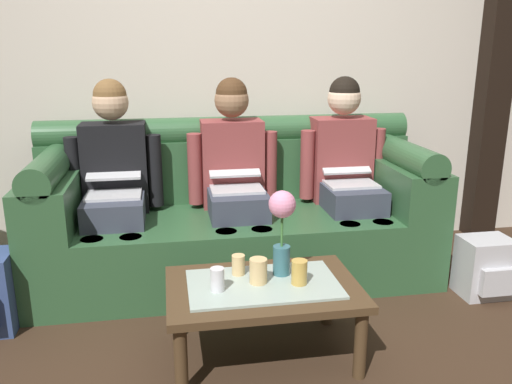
{
  "coord_description": "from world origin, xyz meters",
  "views": [
    {
      "loc": [
        -0.4,
        -1.93,
        1.4
      ],
      "look_at": [
        0.07,
        0.78,
        0.64
      ],
      "focal_mm": 36.76,
      "sensor_mm": 36.0,
      "label": 1
    }
  ],
  "objects_px": {
    "flower_vase": "(282,222)",
    "coffee_table": "(263,294)",
    "person_left": "(114,177)",
    "cup_far_left": "(299,272)",
    "couch": "(235,217)",
    "person_right": "(346,168)",
    "person_middle": "(234,172)",
    "cup_near_left": "(238,265)",
    "backpack_right": "(485,268)",
    "cup_near_right": "(217,279)",
    "cup_far_center": "(258,271)"
  },
  "relations": [
    {
      "from": "cup_near_left",
      "to": "backpack_right",
      "type": "distance_m",
      "value": 1.52
    },
    {
      "from": "couch",
      "to": "cup_far_left",
      "type": "xyz_separation_m",
      "value": [
        0.16,
        -1.0,
        0.06
      ]
    },
    {
      "from": "cup_near_left",
      "to": "cup_far_center",
      "type": "xyz_separation_m",
      "value": [
        0.08,
        -0.1,
        0.01
      ]
    },
    {
      "from": "person_right",
      "to": "coffee_table",
      "type": "relative_size",
      "value": 1.4
    },
    {
      "from": "person_middle",
      "to": "coffee_table",
      "type": "xyz_separation_m",
      "value": [
        0.0,
        -0.96,
        -0.34
      ]
    },
    {
      "from": "person_middle",
      "to": "cup_near_right",
      "type": "relative_size",
      "value": 11.62
    },
    {
      "from": "person_middle",
      "to": "backpack_right",
      "type": "bearing_deg",
      "value": -22.51
    },
    {
      "from": "cup_near_left",
      "to": "cup_near_right",
      "type": "xyz_separation_m",
      "value": [
        -0.11,
        -0.15,
        0.01
      ]
    },
    {
      "from": "cup_near_left",
      "to": "flower_vase",
      "type": "bearing_deg",
      "value": -8.88
    },
    {
      "from": "couch",
      "to": "cup_far_center",
      "type": "relative_size",
      "value": 20.86
    },
    {
      "from": "flower_vase",
      "to": "backpack_right",
      "type": "relative_size",
      "value": 1.17
    },
    {
      "from": "person_middle",
      "to": "coffee_table",
      "type": "distance_m",
      "value": 1.02
    },
    {
      "from": "couch",
      "to": "cup_near_left",
      "type": "distance_m",
      "value": 0.86
    },
    {
      "from": "backpack_right",
      "to": "cup_far_center",
      "type": "bearing_deg",
      "value": -164.68
    },
    {
      "from": "person_left",
      "to": "coffee_table",
      "type": "bearing_deg",
      "value": -53.35
    },
    {
      "from": "cup_near_right",
      "to": "person_left",
      "type": "bearing_deg",
      "value": 116.69
    },
    {
      "from": "cup_far_left",
      "to": "flower_vase",
      "type": "bearing_deg",
      "value": 115.81
    },
    {
      "from": "cup_near_right",
      "to": "backpack_right",
      "type": "xyz_separation_m",
      "value": [
        1.59,
        0.43,
        -0.25
      ]
    },
    {
      "from": "cup_near_right",
      "to": "cup_far_center",
      "type": "relative_size",
      "value": 0.92
    },
    {
      "from": "person_right",
      "to": "couch",
      "type": "bearing_deg",
      "value": 179.67
    },
    {
      "from": "couch",
      "to": "cup_far_center",
      "type": "xyz_separation_m",
      "value": [
        -0.02,
        -0.96,
        0.06
      ]
    },
    {
      "from": "cup_far_left",
      "to": "couch",
      "type": "bearing_deg",
      "value": 98.97
    },
    {
      "from": "person_middle",
      "to": "cup_far_left",
      "type": "xyz_separation_m",
      "value": [
        0.16,
        -1.0,
        -0.23
      ]
    },
    {
      "from": "person_left",
      "to": "cup_far_left",
      "type": "distance_m",
      "value": 1.34
    },
    {
      "from": "person_left",
      "to": "cup_far_center",
      "type": "height_order",
      "value": "person_left"
    },
    {
      "from": "person_middle",
      "to": "cup_near_left",
      "type": "bearing_deg",
      "value": -96.52
    },
    {
      "from": "coffee_table",
      "to": "cup_near_right",
      "type": "xyz_separation_m",
      "value": [
        -0.21,
        -0.04,
        0.11
      ]
    },
    {
      "from": "flower_vase",
      "to": "cup_far_left",
      "type": "distance_m",
      "value": 0.24
    },
    {
      "from": "backpack_right",
      "to": "cup_far_left",
      "type": "bearing_deg",
      "value": -160.78
    },
    {
      "from": "person_left",
      "to": "flower_vase",
      "type": "distance_m",
      "value": 1.2
    },
    {
      "from": "person_left",
      "to": "cup_near_right",
      "type": "relative_size",
      "value": 11.62
    },
    {
      "from": "person_middle",
      "to": "backpack_right",
      "type": "distance_m",
      "value": 1.57
    },
    {
      "from": "person_right",
      "to": "backpack_right",
      "type": "bearing_deg",
      "value": -40.74
    },
    {
      "from": "couch",
      "to": "person_middle",
      "type": "xyz_separation_m",
      "value": [
        0.0,
        -0.0,
        0.29
      ]
    },
    {
      "from": "cup_far_left",
      "to": "person_right",
      "type": "bearing_deg",
      "value": 60.79
    },
    {
      "from": "person_middle",
      "to": "flower_vase",
      "type": "relative_size",
      "value": 3.02
    },
    {
      "from": "coffee_table",
      "to": "cup_far_left",
      "type": "relative_size",
      "value": 7.79
    },
    {
      "from": "flower_vase",
      "to": "coffee_table",
      "type": "bearing_deg",
      "value": -141.53
    },
    {
      "from": "cup_near_right",
      "to": "backpack_right",
      "type": "distance_m",
      "value": 1.66
    },
    {
      "from": "cup_near_right",
      "to": "flower_vase",
      "type": "bearing_deg",
      "value": 21.38
    },
    {
      "from": "couch",
      "to": "cup_far_center",
      "type": "bearing_deg",
      "value": -91.27
    },
    {
      "from": "person_right",
      "to": "flower_vase",
      "type": "height_order",
      "value": "person_right"
    },
    {
      "from": "person_left",
      "to": "backpack_right",
      "type": "bearing_deg",
      "value": -15.26
    },
    {
      "from": "coffee_table",
      "to": "cup_near_left",
      "type": "height_order",
      "value": "cup_near_left"
    },
    {
      "from": "couch",
      "to": "person_right",
      "type": "height_order",
      "value": "person_right"
    },
    {
      "from": "person_middle",
      "to": "flower_vase",
      "type": "height_order",
      "value": "person_middle"
    },
    {
      "from": "person_middle",
      "to": "coffee_table",
      "type": "bearing_deg",
      "value": -90.0
    },
    {
      "from": "person_right",
      "to": "cup_near_right",
      "type": "xyz_separation_m",
      "value": [
        -0.93,
        -1.0,
        -0.24
      ]
    },
    {
      "from": "couch",
      "to": "cup_near_right",
      "type": "relative_size",
      "value": 22.69
    },
    {
      "from": "coffee_table",
      "to": "cup_near_left",
      "type": "distance_m",
      "value": 0.18
    }
  ]
}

